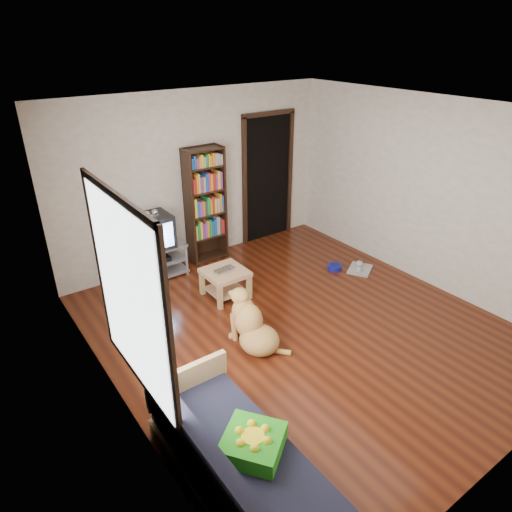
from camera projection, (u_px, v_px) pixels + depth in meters
ground at (300, 327)px, 5.69m from camera, size 5.00×5.00×0.00m
ceiling at (311, 112)px, 4.52m from camera, size 5.00×5.00×0.00m
wall_back at (196, 178)px, 6.92m from camera, size 4.50×0.00×4.50m
wall_left at (108, 293)px, 3.93m from camera, size 0.00×5.00×5.00m
wall_right at (428, 194)px, 6.28m from camera, size 0.00×5.00×5.00m
green_cushion at (253, 443)px, 3.50m from camera, size 0.62×0.62×0.15m
laptop at (226, 271)px, 6.15m from camera, size 0.31×0.21×0.02m
dog_bowl at (335, 267)px, 7.04m from camera, size 0.22×0.22×0.08m
grey_rag at (360, 269)px, 7.02m from camera, size 0.51×0.48×0.03m
window at (129, 298)px, 3.48m from camera, size 0.03×1.46×1.70m
doorway at (268, 175)px, 7.69m from camera, size 1.03×0.05×2.19m
tv_stand at (155, 261)px, 6.73m from camera, size 0.90×0.45×0.50m
crt_tv at (151, 231)px, 6.53m from camera, size 0.55×0.52×0.58m
bookshelf at (205, 199)px, 6.96m from camera, size 0.60×0.30×1.80m
sofa at (235, 466)px, 3.59m from camera, size 0.80×1.80×0.80m
coffee_table at (225, 278)px, 6.23m from camera, size 0.55×0.55×0.40m
dog at (252, 327)px, 5.26m from camera, size 0.52×0.83×0.71m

